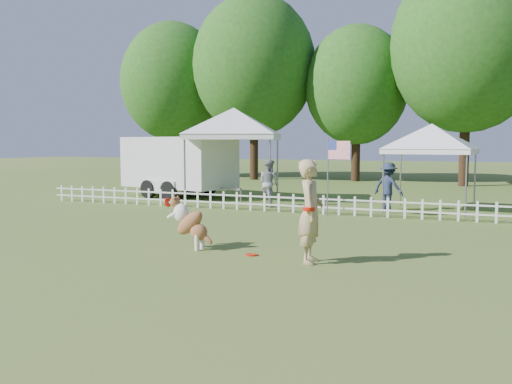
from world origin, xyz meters
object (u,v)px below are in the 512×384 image
(cargo_trailer, at_px, (179,166))
(spectator_a, at_px, (269,183))
(canopy_tent_right, at_px, (431,169))
(flag_pole, at_px, (328,178))
(canopy_tent_left, at_px, (234,155))
(spectator_b, at_px, (388,186))
(frisbee_on_turf, at_px, (252,255))
(handler, at_px, (311,211))
(dog, at_px, (191,223))

(cargo_trailer, bearing_deg, spectator_a, -8.28)
(canopy_tent_right, height_order, spectator_a, canopy_tent_right)
(flag_pole, bearing_deg, spectator_a, 171.17)
(canopy_tent_left, xyz_separation_m, spectator_b, (6.10, -0.93, -0.95))
(canopy_tent_right, distance_m, cargo_trailer, 10.21)
(canopy_tent_right, distance_m, spectator_b, 1.47)
(frisbee_on_turf, xyz_separation_m, canopy_tent_right, (2.38, 9.05, 1.38))
(canopy_tent_left, relative_size, flag_pole, 1.49)
(canopy_tent_left, bearing_deg, spectator_b, -25.11)
(handler, height_order, spectator_a, handler)
(dog, distance_m, spectator_a, 8.17)
(canopy_tent_left, bearing_deg, dog, -85.97)
(handler, relative_size, flag_pole, 0.83)
(canopy_tent_left, bearing_deg, flag_pole, -50.21)
(cargo_trailer, relative_size, spectator_b, 3.59)
(spectator_b, bearing_deg, cargo_trailer, 10.36)
(canopy_tent_right, xyz_separation_m, flag_pole, (-2.72, -2.58, -0.22))
(canopy_tent_left, xyz_separation_m, spectator_a, (2.05, -1.43, -0.92))
(handler, height_order, frisbee_on_turf, handler)
(spectator_a, bearing_deg, canopy_tent_left, -10.03)
(frisbee_on_turf, xyz_separation_m, canopy_tent_left, (-5.01, 9.59, 1.74))
(canopy_tent_right, relative_size, spectator_a, 1.68)
(cargo_trailer, xyz_separation_m, flag_pole, (7.43, -3.60, -0.09))
(frisbee_on_turf, height_order, canopy_tent_right, canopy_tent_right)
(spectator_a, bearing_deg, canopy_tent_right, -145.84)
(frisbee_on_turf, height_order, flag_pole, flag_pole)
(canopy_tent_left, bearing_deg, cargo_trailer, 153.52)
(frisbee_on_turf, bearing_deg, dog, 174.82)
(flag_pole, relative_size, spectator_a, 1.41)
(handler, height_order, dog, handler)
(flag_pole, bearing_deg, frisbee_on_turf, -62.94)
(handler, xyz_separation_m, dog, (-2.77, 0.33, -0.42))
(cargo_trailer, xyz_separation_m, spectator_a, (4.82, -1.91, -0.43))
(canopy_tent_left, bearing_deg, spectator_a, -51.26)
(frisbee_on_turf, distance_m, canopy_tent_right, 9.46)
(cargo_trailer, bearing_deg, canopy_tent_left, 3.38)
(canopy_tent_left, distance_m, canopy_tent_right, 7.42)
(handler, distance_m, flag_pole, 6.87)
(handler, distance_m, canopy_tent_left, 11.67)
(flag_pole, xyz_separation_m, spectator_b, (1.43, 2.19, -0.38))
(spectator_b, bearing_deg, spectator_a, 26.45)
(dog, height_order, canopy_tent_right, canopy_tent_right)
(canopy_tent_left, relative_size, cargo_trailer, 0.61)
(frisbee_on_turf, bearing_deg, canopy_tent_right, 75.27)
(canopy_tent_right, height_order, spectator_b, canopy_tent_right)
(dog, relative_size, flag_pole, 0.47)
(canopy_tent_left, bearing_deg, handler, -73.71)
(handler, height_order, canopy_tent_left, canopy_tent_left)
(handler, xyz_separation_m, spectator_a, (-4.25, 8.36, -0.14))
(frisbee_on_turf, xyz_separation_m, spectator_a, (-2.96, 8.16, 0.82))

